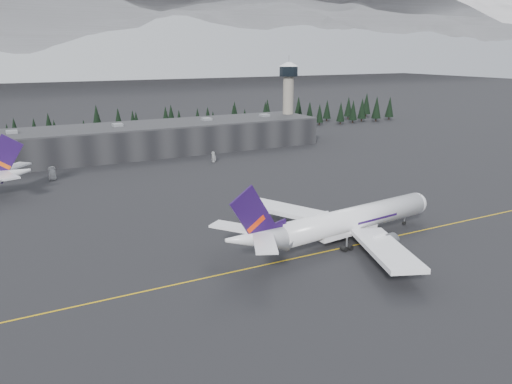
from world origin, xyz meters
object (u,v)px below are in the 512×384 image
jet_main (339,223)px  gse_vehicle_b (214,160)px  gse_vehicle_a (52,178)px  terminal (142,139)px  control_tower (288,92)px

jet_main → gse_vehicle_b: bearing=78.3°
gse_vehicle_b → gse_vehicle_a: bearing=-96.0°
terminal → gse_vehicle_b: (20.41, -30.29, -5.55)m
terminal → jet_main: (11.18, -124.27, -1.35)m
terminal → jet_main: 124.78m
gse_vehicle_b → terminal: bearing=-152.8°
jet_main → gse_vehicle_b: (9.23, 93.99, -4.21)m
terminal → jet_main: size_ratio=2.68×
terminal → gse_vehicle_a: (-40.17, -31.12, -5.61)m
jet_main → control_tower: bearing=57.3°
gse_vehicle_a → gse_vehicle_b: gse_vehicle_b is taller
gse_vehicle_b → control_tower: bearing=114.6°
control_tower → gse_vehicle_a: control_tower is taller
gse_vehicle_b → jet_main: bearing=-12.4°
terminal → gse_vehicle_b: 36.95m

